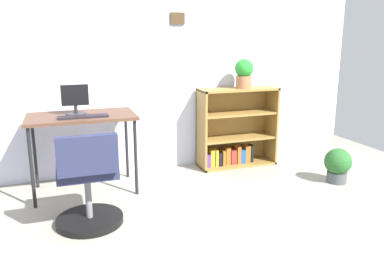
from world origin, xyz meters
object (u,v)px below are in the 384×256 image
potted_plant_on_shelf (244,73)px  potted_plant_floor (338,164)px  keyboard (83,117)px  bookshelf_low (234,131)px  office_chair (88,185)px  desk (82,122)px  monitor (75,101)px

potted_plant_on_shelf → potted_plant_floor: size_ratio=0.91×
potted_plant_on_shelf → keyboard: bearing=-169.0°
keyboard → potted_plant_on_shelf: bearing=11.0°
bookshelf_low → keyboard: bearing=-166.7°
office_chair → potted_plant_floor: office_chair is taller
keyboard → bookshelf_low: 1.76m
keyboard → potted_plant_on_shelf: (1.75, 0.34, 0.31)m
desk → bookshelf_low: size_ratio=1.08×
office_chair → potted_plant_floor: size_ratio=2.20×
bookshelf_low → potted_plant_on_shelf: 0.67m
bookshelf_low → potted_plant_floor: bookshelf_low is taller
desk → potted_plant_on_shelf: size_ratio=3.02×
desk → monitor: (-0.04, 0.04, 0.19)m
potted_plant_on_shelf → potted_plant_floor: bearing=-50.9°
office_chair → potted_plant_floor: bearing=3.1°
monitor → keyboard: (0.05, -0.18, -0.12)m
monitor → office_chair: 0.95m
keyboard → monitor: bearing=106.5°
potted_plant_floor → bookshelf_low: bearing=130.0°
desk → office_chair: bearing=-91.6°
desk → potted_plant_floor: size_ratio=2.75×
bookshelf_low → desk: bearing=-171.2°
monitor → bookshelf_low: monitor is taller
desk → potted_plant_on_shelf: (1.76, 0.20, 0.38)m
office_chair → desk: bearing=88.4°
office_chair → potted_plant_floor: (2.44, 0.13, -0.15)m
desk → office_chair: size_ratio=1.25×
desk → potted_plant_floor: bearing=-14.3°
bookshelf_low → office_chair: bearing=-149.4°
monitor → keyboard: monitor is taller
desk → bookshelf_low: bearing=8.8°
keyboard → potted_plant_on_shelf: 1.81m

